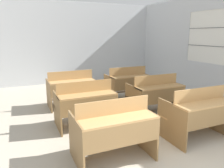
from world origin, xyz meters
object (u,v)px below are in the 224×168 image
(bench_front_right, at_px, (198,113))
(bench_second_left, at_px, (85,103))
(bench_third_right, at_px, (128,83))
(bench_second_right, at_px, (155,94))
(bench_third_left, at_px, (71,89))
(bench_front_left, at_px, (113,129))

(bench_front_right, xyz_separation_m, bench_second_left, (-1.74, 1.39, 0.00))
(bench_second_left, height_order, bench_third_right, same)
(bench_second_left, xyz_separation_m, bench_second_right, (1.76, -0.00, 0.00))
(bench_second_left, distance_m, bench_third_left, 1.38)
(bench_second_right, distance_m, bench_third_left, 2.22)
(bench_second_left, bearing_deg, bench_front_left, -89.26)
(bench_front_right, relative_size, bench_third_right, 1.00)
(bench_front_left, xyz_separation_m, bench_third_right, (1.72, 2.79, 0.00))
(bench_front_right, bearing_deg, bench_second_left, 141.34)
(bench_front_right, bearing_deg, bench_front_left, -179.63)
(bench_front_left, xyz_separation_m, bench_second_left, (-0.02, 1.41, 0.00))
(bench_front_left, bearing_deg, bench_second_left, 90.74)
(bench_third_right, bearing_deg, bench_front_right, -89.84)
(bench_front_right, bearing_deg, bench_second_right, 89.42)
(bench_front_left, bearing_deg, bench_front_right, 0.37)
(bench_second_right, relative_size, bench_third_left, 1.00)
(bench_second_right, xyz_separation_m, bench_third_left, (-1.73, 1.39, 0.00))
(bench_second_right, height_order, bench_third_right, same)
(bench_front_right, distance_m, bench_third_left, 3.26)
(bench_third_left, xyz_separation_m, bench_third_right, (1.71, -0.00, 0.00))
(bench_second_left, relative_size, bench_second_right, 1.00)
(bench_front_left, bearing_deg, bench_third_left, 89.76)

